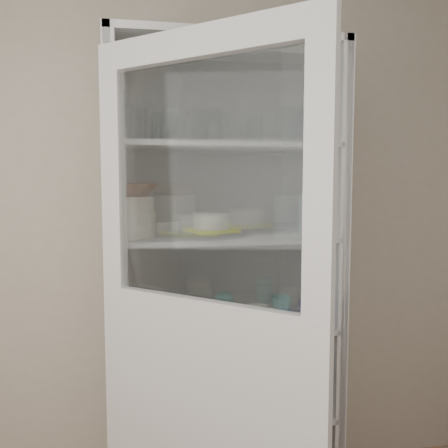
# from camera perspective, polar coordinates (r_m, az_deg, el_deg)

# --- Properties ---
(wall_back) EXTENTS (3.60, 0.02, 2.60)m
(wall_back) POSITION_cam_1_polar(r_m,az_deg,el_deg) (2.33, -5.83, 0.22)
(wall_back) COLOR #B9AC99
(wall_back) RESTS_ON ground
(pantry_cabinet) EXTENTS (1.00, 0.45, 2.10)m
(pantry_cabinet) POSITION_cam_1_polar(r_m,az_deg,el_deg) (2.25, -0.28, -9.22)
(pantry_cabinet) COLOR silver
(pantry_cabinet) RESTS_ON floor
(cupboard_door) EXTENTS (0.70, 0.63, 2.00)m
(cupboard_door) POSITION_cam_1_polar(r_m,az_deg,el_deg) (1.70, -2.44, -16.54)
(cupboard_door) COLOR silver
(cupboard_door) RESTS_ON floor
(tumbler_0) EXTENTS (0.07, 0.07, 0.13)m
(tumbler_0) POSITION_cam_1_polar(r_m,az_deg,el_deg) (1.95, -11.40, 11.76)
(tumbler_0) COLOR silver
(tumbler_0) RESTS_ON shelf_glass
(tumbler_1) EXTENTS (0.08, 0.08, 0.13)m
(tumbler_1) POSITION_cam_1_polar(r_m,az_deg,el_deg) (1.99, -3.11, 11.68)
(tumbler_1) COLOR silver
(tumbler_1) RESTS_ON shelf_glass
(tumbler_2) EXTENTS (0.08, 0.08, 0.13)m
(tumbler_2) POSITION_cam_1_polar(r_m,az_deg,el_deg) (1.98, -6.82, 11.65)
(tumbler_2) COLOR silver
(tumbler_2) RESTS_ON shelf_glass
(tumbler_3) EXTENTS (0.07, 0.07, 0.13)m
(tumbler_3) POSITION_cam_1_polar(r_m,az_deg,el_deg) (2.00, 2.75, 11.68)
(tumbler_3) COLOR silver
(tumbler_3) RESTS_ON shelf_glass
(tumbler_4) EXTENTS (0.07, 0.07, 0.14)m
(tumbler_4) POSITION_cam_1_polar(r_m,az_deg,el_deg) (2.09, 8.46, 11.45)
(tumbler_4) COLOR silver
(tumbler_4) RESTS_ON shelf_glass
(tumbler_5) EXTENTS (0.08, 0.08, 0.13)m
(tumbler_5) POSITION_cam_1_polar(r_m,az_deg,el_deg) (2.08, 11.15, 11.30)
(tumbler_5) COLOR silver
(tumbler_5) RESTS_ON shelf_glass
(tumbler_6) EXTENTS (0.08, 0.08, 0.15)m
(tumbler_6) POSITION_cam_1_polar(r_m,az_deg,el_deg) (2.09, 8.08, 11.53)
(tumbler_6) COLOR silver
(tumbler_6) RESTS_ON shelf_glass
(tumbler_7) EXTENTS (0.08, 0.08, 0.14)m
(tumbler_7) POSITION_cam_1_polar(r_m,az_deg,el_deg) (2.07, -10.16, 11.54)
(tumbler_7) COLOR silver
(tumbler_7) RESTS_ON shelf_glass
(tumbler_8) EXTENTS (0.10, 0.10, 0.15)m
(tumbler_8) POSITION_cam_1_polar(r_m,az_deg,el_deg) (2.12, -6.64, 11.59)
(tumbler_8) COLOR silver
(tumbler_8) RESTS_ON shelf_glass
(tumbler_9) EXTENTS (0.09, 0.09, 0.13)m
(tumbler_9) POSITION_cam_1_polar(r_m,az_deg,el_deg) (2.12, -8.00, 11.24)
(tumbler_9) COLOR silver
(tumbler_9) RESTS_ON shelf_glass
(tumbler_10) EXTENTS (0.09, 0.09, 0.15)m
(tumbler_10) POSITION_cam_1_polar(r_m,az_deg,el_deg) (2.13, -1.24, 11.53)
(tumbler_10) COLOR silver
(tumbler_10) RESTS_ON shelf_glass
(tumbler_11) EXTENTS (0.10, 0.10, 0.14)m
(tumbler_11) POSITION_cam_1_polar(r_m,az_deg,el_deg) (2.18, 3.65, 11.31)
(tumbler_11) COLOR silver
(tumbler_11) RESTS_ON shelf_glass
(goblet_0) EXTENTS (0.08, 0.08, 0.19)m
(goblet_0) POSITION_cam_1_polar(r_m,az_deg,el_deg) (2.21, -11.26, 11.66)
(goblet_0) COLOR silver
(goblet_0) RESTS_ON shelf_glass
(goblet_1) EXTENTS (0.08, 0.08, 0.19)m
(goblet_1) POSITION_cam_1_polar(r_m,az_deg,el_deg) (2.23, -2.26, 11.73)
(goblet_1) COLOR silver
(goblet_1) RESTS_ON shelf_glass
(goblet_2) EXTENTS (0.08, 0.08, 0.18)m
(goblet_2) POSITION_cam_1_polar(r_m,az_deg,el_deg) (2.21, -0.30, 11.68)
(goblet_2) COLOR silver
(goblet_2) RESTS_ON shelf_glass
(goblet_3) EXTENTS (0.08, 0.08, 0.18)m
(goblet_3) POSITION_cam_1_polar(r_m,az_deg,el_deg) (2.35, 9.55, 11.17)
(goblet_3) COLOR silver
(goblet_3) RESTS_ON shelf_glass
(plate_stack_front) EXTENTS (0.22, 0.22, 0.11)m
(plate_stack_front) POSITION_cam_1_polar(r_m,az_deg,el_deg) (2.07, -11.12, 0.00)
(plate_stack_front) COLOR silver
(plate_stack_front) RESTS_ON shelf_plates
(plate_stack_back) EXTENTS (0.22, 0.22, 0.06)m
(plate_stack_back) POSITION_cam_1_polar(r_m,az_deg,el_deg) (2.24, -8.11, -0.28)
(plate_stack_back) COLOR silver
(plate_stack_back) RESTS_ON shelf_plates
(cream_bowl) EXTENTS (0.20, 0.20, 0.06)m
(cream_bowl) POSITION_cam_1_polar(r_m,az_deg,el_deg) (2.06, -11.17, 2.41)
(cream_bowl) COLOR silver
(cream_bowl) RESTS_ON plate_stack_front
(terracotta_bowl) EXTENTS (0.23, 0.23, 0.06)m
(terracotta_bowl) POSITION_cam_1_polar(r_m,az_deg,el_deg) (2.06, -11.20, 4.05)
(terracotta_bowl) COLOR brown
(terracotta_bowl) RESTS_ON cream_bowl
(glass_platter) EXTENTS (0.40, 0.40, 0.02)m
(glass_platter) POSITION_cam_1_polar(r_m,az_deg,el_deg) (2.08, -1.53, -1.18)
(glass_platter) COLOR silver
(glass_platter) RESTS_ON shelf_plates
(yellow_trivet) EXTENTS (0.24, 0.24, 0.01)m
(yellow_trivet) POSITION_cam_1_polar(r_m,az_deg,el_deg) (2.08, -1.53, -0.75)
(yellow_trivet) COLOR yellow
(yellow_trivet) RESTS_ON glass_platter
(white_ramekin) EXTENTS (0.21, 0.21, 0.07)m
(white_ramekin) POSITION_cam_1_polar(r_m,az_deg,el_deg) (2.08, -1.54, 0.42)
(white_ramekin) COLOR silver
(white_ramekin) RESTS_ON yellow_trivet
(grey_bowl_stack) EXTENTS (0.12, 0.12, 0.18)m
(grey_bowl_stack) POSITION_cam_1_polar(r_m,az_deg,el_deg) (2.22, 10.52, 1.24)
(grey_bowl_stack) COLOR #AEC3C4
(grey_bowl_stack) RESTS_ON shelf_plates
(mug_blue) EXTENTS (0.16, 0.16, 0.11)m
(mug_blue) POSITION_cam_1_polar(r_m,az_deg,el_deg) (2.25, 10.76, -10.00)
(mug_blue) COLOR #0B1797
(mug_blue) RESTS_ON shelf_mugs
(mug_teal) EXTENTS (0.13, 0.13, 0.09)m
(mug_teal) POSITION_cam_1_polar(r_m,az_deg,el_deg) (2.31, 6.98, -9.76)
(mug_teal) COLOR teal
(mug_teal) RESTS_ON shelf_mugs
(mug_white) EXTENTS (0.10, 0.10, 0.09)m
(mug_white) POSITION_cam_1_polar(r_m,az_deg,el_deg) (2.15, 4.02, -10.91)
(mug_white) COLOR silver
(mug_white) RESTS_ON shelf_mugs
(teal_jar) EXTENTS (0.09, 0.09, 0.11)m
(teal_jar) POSITION_cam_1_polar(r_m,az_deg,el_deg) (2.22, 0.02, -10.04)
(teal_jar) COLOR teal
(teal_jar) RESTS_ON shelf_mugs
(measuring_cups) EXTENTS (0.11, 0.11, 0.04)m
(measuring_cups) POSITION_cam_1_polar(r_m,az_deg,el_deg) (2.12, -6.31, -11.79)
(measuring_cups) COLOR silver
(measuring_cups) RESTS_ON shelf_mugs
(white_canister) EXTENTS (0.12, 0.12, 0.14)m
(white_canister) POSITION_cam_1_polar(r_m,az_deg,el_deg) (2.17, -8.66, -10.05)
(white_canister) COLOR silver
(white_canister) RESTS_ON shelf_mugs
(cream_dish) EXTENTS (0.28, 0.28, 0.07)m
(cream_dish) POSITION_cam_1_polar(r_m,az_deg,el_deg) (2.31, -6.71, -20.67)
(cream_dish) COLOR silver
(cream_dish) RESTS_ON shelf_bot
(tin_box) EXTENTS (0.21, 0.15, 0.06)m
(tin_box) POSITION_cam_1_polar(r_m,az_deg,el_deg) (2.40, 6.73, -19.65)
(tin_box) COLOR #ABABB6
(tin_box) RESTS_ON shelf_bot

